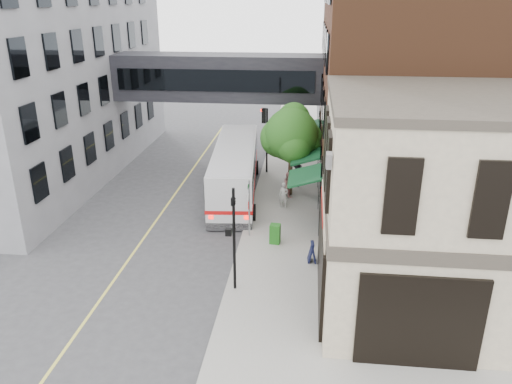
% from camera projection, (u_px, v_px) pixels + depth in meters
% --- Properties ---
extents(ground, '(120.00, 120.00, 0.00)m').
position_uv_depth(ground, '(217.00, 319.00, 19.23)').
color(ground, '#38383A').
rests_on(ground, ground).
extents(sidewalk_main, '(4.00, 60.00, 0.15)m').
position_uv_depth(sidewalk_main, '(287.00, 189.00, 31.96)').
color(sidewalk_main, gray).
rests_on(sidewalk_main, ground).
extents(corner_building, '(10.19, 8.12, 8.45)m').
position_uv_depth(corner_building, '(460.00, 208.00, 18.64)').
color(corner_building, tan).
rests_on(corner_building, ground).
extents(brick_building, '(13.76, 18.00, 14.00)m').
position_uv_depth(brick_building, '(425.00, 80.00, 29.55)').
color(brick_building, '#4A2917').
rests_on(brick_building, ground).
extents(opposite_building, '(14.00, 24.00, 14.00)m').
position_uv_depth(opposite_building, '(6.00, 71.00, 33.21)').
color(opposite_building, slate).
rests_on(opposite_building, ground).
extents(skyway_bridge, '(14.00, 3.18, 3.00)m').
position_uv_depth(skyway_bridge, '(219.00, 77.00, 33.82)').
color(skyway_bridge, black).
rests_on(skyway_bridge, ground).
extents(traffic_signal_near, '(0.44, 0.22, 4.60)m').
position_uv_depth(traffic_signal_near, '(233.00, 227.00, 19.96)').
color(traffic_signal_near, black).
rests_on(traffic_signal_near, sidewalk_main).
extents(traffic_signal_far, '(0.53, 0.28, 4.50)m').
position_uv_depth(traffic_signal_far, '(265.00, 127.00, 33.72)').
color(traffic_signal_far, black).
rests_on(traffic_signal_far, sidewalk_main).
extents(street_sign_pole, '(0.08, 0.75, 3.00)m').
position_uv_depth(street_sign_pole, '(249.00, 203.00, 24.97)').
color(street_sign_pole, gray).
rests_on(street_sign_pole, sidewalk_main).
extents(street_tree, '(3.80, 3.20, 5.60)m').
position_uv_depth(street_tree, '(291.00, 134.00, 29.82)').
color(street_tree, '#382619').
rests_on(street_tree, sidewalk_main).
extents(lane_marking, '(0.12, 40.00, 0.01)m').
position_uv_depth(lane_marking, '(164.00, 210.00, 28.99)').
color(lane_marking, '#D8CC4C').
rests_on(lane_marking, ground).
extents(bus, '(3.49, 11.43, 3.03)m').
position_uv_depth(bus, '(235.00, 168.00, 30.86)').
color(bus, silver).
rests_on(bus, ground).
extents(pedestrian_a, '(0.60, 0.45, 1.50)m').
position_uv_depth(pedestrian_a, '(284.00, 195.00, 28.78)').
color(pedestrian_a, beige).
rests_on(pedestrian_a, sidewalk_main).
extents(pedestrian_b, '(1.00, 0.93, 1.66)m').
position_uv_depth(pedestrian_b, '(289.00, 185.00, 30.04)').
color(pedestrian_b, tan).
rests_on(pedestrian_b, sidewalk_main).
extents(pedestrian_c, '(1.06, 0.65, 1.60)m').
position_uv_depth(pedestrian_c, '(297.00, 175.00, 31.91)').
color(pedestrian_c, '#232129').
rests_on(pedestrian_c, sidewalk_main).
extents(newspaper_box, '(0.55, 0.50, 1.00)m').
position_uv_depth(newspaper_box, '(275.00, 234.00, 24.65)').
color(newspaper_box, '#1A6116').
rests_on(newspaper_box, sidewalk_main).
extents(sandwich_board, '(0.38, 0.56, 0.96)m').
position_uv_depth(sandwich_board, '(312.00, 252.00, 22.92)').
color(sandwich_board, black).
rests_on(sandwich_board, sidewalk_main).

